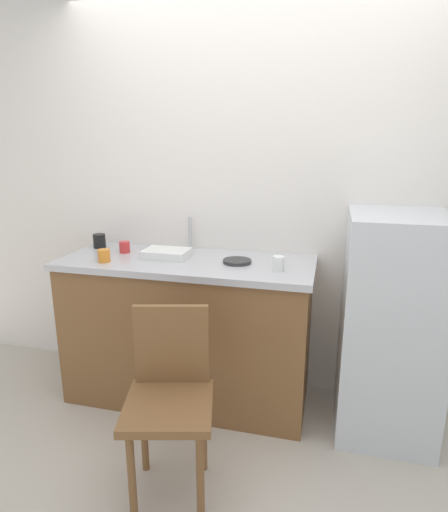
# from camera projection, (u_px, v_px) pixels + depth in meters

# --- Properties ---
(ground_plane) EXTENTS (8.00, 8.00, 0.00)m
(ground_plane) POSITION_uv_depth(u_px,v_px,m) (222.00, 475.00, 2.15)
(ground_plane) COLOR #BCB2A3
(back_wall) EXTENTS (4.80, 0.10, 2.59)m
(back_wall) POSITION_uv_depth(u_px,v_px,m) (260.00, 196.00, 2.75)
(back_wall) COLOR white
(back_wall) RESTS_ON ground_plane
(cabinet_base) EXTENTS (1.52, 0.60, 0.90)m
(cabinet_base) POSITION_uv_depth(u_px,v_px,m) (188.00, 332.00, 2.74)
(cabinet_base) COLOR brown
(cabinet_base) RESTS_ON ground_plane
(countertop) EXTENTS (1.56, 0.64, 0.04)m
(countertop) POSITION_uv_depth(u_px,v_px,m) (187.00, 262.00, 2.62)
(countertop) COLOR #B7B7BC
(countertop) RESTS_ON cabinet_base
(faucet) EXTENTS (0.02, 0.02, 0.22)m
(faucet) POSITION_uv_depth(u_px,v_px,m) (190.00, 233.00, 2.83)
(faucet) COLOR #B7B7BC
(faucet) RESTS_ON countertop
(refrigerator) EXTENTS (0.53, 0.62, 1.27)m
(refrigerator) POSITION_uv_depth(u_px,v_px,m) (390.00, 325.00, 2.39)
(refrigerator) COLOR silver
(refrigerator) RESTS_ON ground_plane
(chair) EXTENTS (0.49, 0.49, 0.89)m
(chair) POSITION_uv_depth(u_px,v_px,m) (170.00, 393.00, 1.99)
(chair) COLOR brown
(chair) RESTS_ON ground_plane
(dish_tray) EXTENTS (0.28, 0.20, 0.05)m
(dish_tray) POSITION_uv_depth(u_px,v_px,m) (166.00, 253.00, 2.65)
(dish_tray) COLOR white
(dish_tray) RESTS_ON countertop
(hotplate) EXTENTS (0.17, 0.17, 0.02)m
(hotplate) POSITION_uv_depth(u_px,v_px,m) (237.00, 261.00, 2.53)
(hotplate) COLOR #2D2D2D
(hotplate) RESTS_ON countertop
(cup_red) EXTENTS (0.07, 0.07, 0.07)m
(cup_red) POSITION_uv_depth(u_px,v_px,m) (125.00, 247.00, 2.76)
(cup_red) COLOR red
(cup_red) RESTS_ON countertop
(cup_orange) EXTENTS (0.07, 0.07, 0.08)m
(cup_orange) POSITION_uv_depth(u_px,v_px,m) (104.00, 256.00, 2.55)
(cup_orange) COLOR orange
(cup_orange) RESTS_ON countertop
(cup_white) EXTENTS (0.06, 0.06, 0.08)m
(cup_white) POSITION_uv_depth(u_px,v_px,m) (278.00, 263.00, 2.37)
(cup_white) COLOR white
(cup_white) RESTS_ON countertop
(cup_black) EXTENTS (0.08, 0.08, 0.09)m
(cup_black) POSITION_uv_depth(u_px,v_px,m) (99.00, 241.00, 2.89)
(cup_black) COLOR black
(cup_black) RESTS_ON countertop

